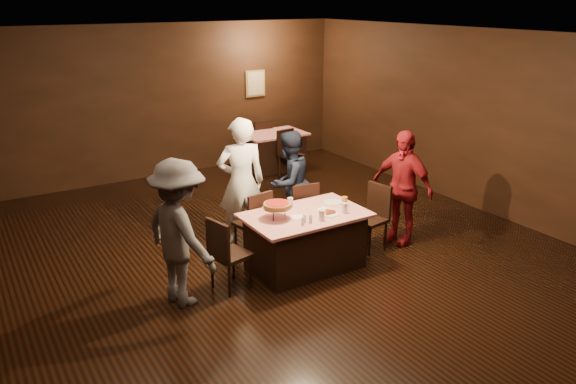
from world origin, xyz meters
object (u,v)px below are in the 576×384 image
Objects in this scene: chair_back_near at (291,154)px; chair_back_far at (260,141)px; diner_navy_hoodie at (289,183)px; glass_amber at (344,202)px; diner_white_jacket at (241,183)px; glass_back at (290,203)px; chair_far_left at (252,222)px; chair_end_left at (231,253)px; main_table at (305,241)px; back_table at (274,151)px; plate_empty at (333,202)px; pizza_stand at (277,205)px; diner_red_shirt at (402,187)px; chair_end_right at (370,218)px; glass_front_right at (345,208)px; chair_far_right at (300,211)px; glass_front_left at (322,215)px; diner_grey_knit at (180,233)px.

chair_back_near is 1.00× the size of chair_back_far.
diner_navy_hoodie reaches higher than glass_amber.
glass_back is (0.31, -0.83, -0.11)m from diner_white_jacket.
diner_navy_hoodie is (0.86, 0.41, 0.32)m from chair_far_left.
main_table is at bearing -103.43° from chair_end_left.
back_table is 3.42m from diner_navy_hoodie.
plate_empty is 1.79× the size of glass_back.
pizza_stand is 1.01m from glass_amber.
chair_back_far is 0.56× the size of diner_red_shirt.
chair_back_near is at bearing 92.57° from chair_back_far.
chair_end_right is at bearing 82.44° from chair_back_far.
diner_red_shirt is 1.24m from glass_front_right.
pizza_stand reaches higher than plate_empty.
plate_empty is (0.09, -1.01, -0.02)m from diner_navy_hoodie.
pizza_stand is at bearing 32.20° from diner_navy_hoodie.
chair_far_right is 1.00× the size of chair_end_left.
chair_back_near is 2.50× the size of pizza_stand.
plate_empty is at bearing 136.83° from chair_far_left.
main_table is 1.68× the size of chair_far_left.
chair_back_far is 5.33m from pizza_stand.
diner_navy_hoodie reaches higher than glass_front_right.
chair_far_right is 1.68m from chair_end_left.
chair_back_far is at bearing 73.16° from plate_empty.
back_table is at bearing 62.78° from glass_back.
main_table is 0.70m from pizza_stand.
back_table is 4.29m from chair_end_right.
diner_navy_hoodie is at bearing 74.28° from glass_front_left.
chair_far_left reaches higher than glass_front_right.
diner_grey_knit is 1.04× the size of diner_red_shirt.
glass_amber and glass_back have the same top height.
chair_back_near is 5.11m from diner_grey_knit.
pizza_stand is 2.71× the size of glass_front_right.
chair_end_right is at bearing 142.54° from chair_far_left.
chair_back_near is at bearing 161.21° from diner_red_shirt.
chair_end_left reaches higher than main_table.
chair_far_left reaches higher than glass_front_left.
diner_grey_knit is 1.34m from pizza_stand.
glass_front_right and glass_back have the same top height.
glass_amber is at bearing -105.29° from diner_grey_knit.
diner_navy_hoodie is at bearing -165.63° from chair_far_left.
chair_back_near is at bearing 60.81° from main_table.
chair_far_left is at bearing -124.39° from diner_red_shirt.
diner_white_jacket is 2.33m from diner_red_shirt.
glass_amber is at bearing 53.13° from glass_front_right.
diner_red_shirt is 4.47× the size of pizza_stand.
chair_back_near is at bearing 63.36° from glass_front_left.
glass_front_left is at bearing 54.35° from diner_navy_hoodie.
chair_end_right reaches higher than glass_front_right.
chair_far_left is (-2.36, -3.46, 0.09)m from back_table.
pizza_stand is (-0.80, -0.70, 0.48)m from chair_far_right.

